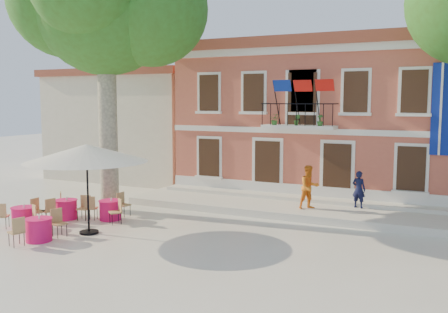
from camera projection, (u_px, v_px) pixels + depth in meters
ground at (197, 231)px, 17.86m from camera, size 90.00×90.00×0.00m
main_building at (325, 117)px, 25.52m from camera, size 13.50×9.59×7.50m
neighbor_west at (149, 123)px, 31.44m from camera, size 9.40×9.40×6.40m
terrace at (289, 208)px, 20.92m from camera, size 14.00×3.40×0.30m
plane_tree_west at (105, 5)px, 20.14m from camera, size 5.86×5.86×11.52m
patio_umbrella at (87, 153)px, 17.19m from camera, size 4.23×4.23×3.14m
pedestrian_navy at (359, 189)px, 20.18m from camera, size 0.62×0.47×1.51m
pedestrian_orange at (309, 187)px, 20.00m from camera, size 1.08×1.07×1.76m
cafe_table_0 at (39, 229)px, 16.49m from camera, size 0.97×1.96×0.95m
cafe_table_1 at (66, 208)px, 19.56m from camera, size 1.79×1.82×0.95m
cafe_table_2 at (24, 216)px, 18.23m from camera, size 1.87×1.65×0.95m
cafe_table_3 at (110, 209)px, 19.45m from camera, size 1.86×1.73×0.95m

